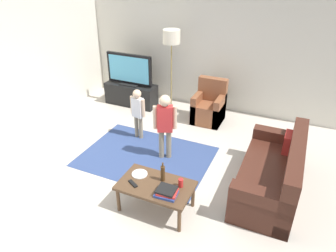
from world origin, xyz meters
The scene contains 16 objects.
ground centered at (0.00, 0.00, 0.00)m, with size 7.80×7.80×0.00m, color beige.
wall_back centered at (0.00, 3.00, 1.35)m, with size 6.00×0.12×2.70m, color silver.
area_rug centered at (-0.37, 0.49, 0.00)m, with size 2.20×1.60×0.01m, color #33477A.
tv_stand centered at (-1.71, 2.30, 0.24)m, with size 1.20×0.44×0.50m.
tv centered at (-1.71, 2.28, 0.85)m, with size 1.10×0.28×0.71m.
couch centered at (1.77, 0.48, 0.29)m, with size 0.80×1.80×0.86m.
armchair centered at (0.20, 2.26, 0.30)m, with size 0.60×0.60×0.90m.
floor_lamp centered at (-0.76, 2.45, 1.54)m, with size 0.36×0.36×1.78m.
child_near_tv centered at (-0.81, 1.04, 0.59)m, with size 0.33×0.16×0.99m.
child_center centered at (-0.07, 0.63, 0.71)m, with size 0.37×0.23×1.17m.
coffee_table centered at (0.34, -0.56, 0.37)m, with size 1.00×0.60×0.42m.
book_stack centered at (0.56, -0.68, 0.46)m, with size 0.29×0.24×0.09m.
bottle centered at (0.39, -0.44, 0.54)m, with size 0.06×0.06×0.29m.
tv_remote centered at (0.06, -0.68, 0.43)m, with size 0.17×0.05×0.02m, color black.
soda_can centered at (0.66, -0.46, 0.48)m, with size 0.07×0.07×0.12m, color red.
plate centered at (0.04, -0.46, 0.43)m, with size 0.22×0.22×0.02m.
Camera 1 is at (1.83, -3.44, 3.12)m, focal length 33.10 mm.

